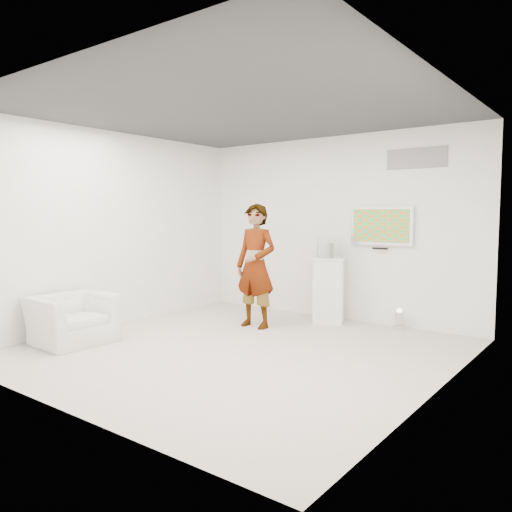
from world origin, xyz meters
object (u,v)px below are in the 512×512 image
at_px(armchair, 72,319).
at_px(floor_uplight, 399,319).
at_px(person, 256,266).
at_px(pedestal, 329,290).
at_px(tv, 382,226).

relative_size(armchair, floor_uplight, 3.34).
distance_m(person, pedestal, 1.29).
bearing_deg(person, floor_uplight, 32.28).
xyz_separation_m(tv, pedestal, (-0.73, -0.33, -1.03)).
xyz_separation_m(person, floor_uplight, (1.82, 1.18, -0.79)).
relative_size(tv, armchair, 1.00).
height_order(tv, person, person).
relative_size(tv, pedestal, 0.96).
distance_m(tv, person, 2.05).
xyz_separation_m(pedestal, floor_uplight, (1.09, 0.20, -0.37)).
bearing_deg(floor_uplight, armchair, -133.14).
bearing_deg(pedestal, person, -126.74).
bearing_deg(floor_uplight, person, -147.02).
distance_m(person, floor_uplight, 2.31).
bearing_deg(tv, pedestal, -155.39).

